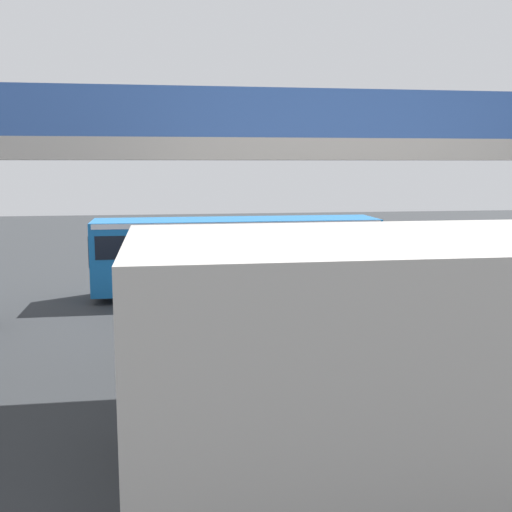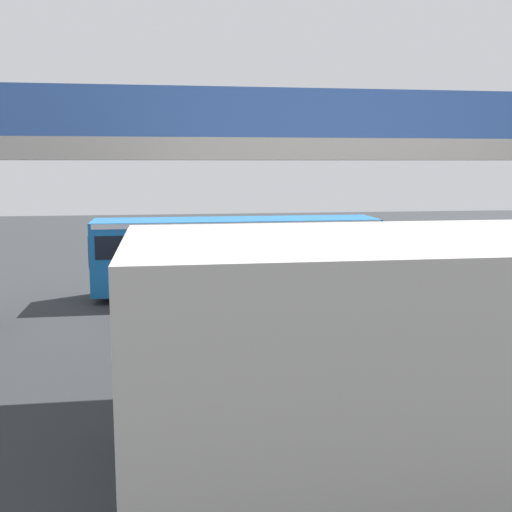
% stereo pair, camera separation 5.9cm
% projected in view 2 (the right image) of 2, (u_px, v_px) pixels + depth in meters
% --- Properties ---
extents(ground, '(80.00, 80.00, 0.00)m').
position_uv_depth(ground, '(222.00, 289.00, 27.02)').
color(ground, '#2D3033').
extents(city_bus, '(11.54, 2.85, 3.15)m').
position_uv_depth(city_bus, '(237.00, 250.00, 25.50)').
color(city_bus, '#196BB7').
rests_on(city_bus, ground).
extents(bicycle_blue, '(1.77, 0.44, 0.96)m').
position_uv_depth(bicycle_blue, '(510.00, 300.00, 23.02)').
color(bicycle_blue, black).
rests_on(bicycle_blue, ground).
extents(bicycle_black, '(1.77, 0.44, 0.96)m').
position_uv_depth(bicycle_black, '(506.00, 295.00, 23.96)').
color(bicycle_black, black).
rests_on(bicycle_black, ground).
extents(bicycle_orange, '(1.77, 0.44, 0.96)m').
position_uv_depth(bicycle_orange, '(420.00, 285.00, 26.01)').
color(bicycle_orange, black).
rests_on(bicycle_orange, ground).
extents(pedestrian, '(0.38, 0.38, 1.79)m').
position_uv_depth(pedestrian, '(349.00, 255.00, 30.77)').
color(pedestrian, '#2D2D38').
rests_on(pedestrian, ground).
extents(traffic_sign, '(0.08, 0.60, 2.80)m').
position_uv_depth(traffic_sign, '(278.00, 235.00, 30.82)').
color(traffic_sign, slate).
rests_on(traffic_sign, ground).
extents(lane_dash_leftmost, '(2.00, 0.20, 0.01)m').
position_uv_depth(lane_dash_leftmost, '(299.00, 275.00, 30.25)').
color(lane_dash_leftmost, silver).
rests_on(lane_dash_leftmost, ground).
extents(lane_dash_left, '(2.00, 0.20, 0.01)m').
position_uv_depth(lane_dash_left, '(217.00, 277.00, 29.66)').
color(lane_dash_left, silver).
rests_on(lane_dash_left, ground).
extents(lane_dash_centre, '(2.00, 0.20, 0.01)m').
position_uv_depth(lane_dash_centre, '(131.00, 280.00, 29.07)').
color(lane_dash_centre, silver).
rests_on(lane_dash_centre, ground).
extents(pedestrian_overpass, '(25.28, 2.60, 7.07)m').
position_uv_depth(pedestrian_overpass, '(264.00, 170.00, 15.39)').
color(pedestrian_overpass, '#B2ADA5').
rests_on(pedestrian_overpass, ground).
extents(station_building, '(9.00, 5.04, 4.20)m').
position_uv_depth(station_building, '(392.00, 357.00, 10.74)').
color(station_building, '#B2ADA5').
rests_on(station_building, ground).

